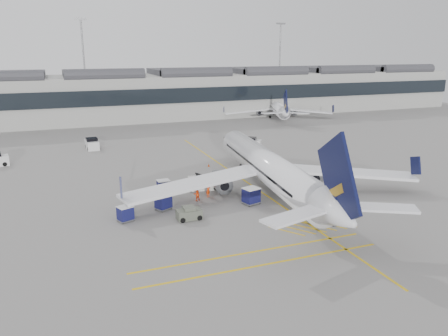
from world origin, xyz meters
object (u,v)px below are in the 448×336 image
object	(u,v)px
baggage_cart_a	(251,195)
ramp_agent_a	(208,190)
belt_loader	(201,185)
airliner_main	(270,169)
ramp_agent_b	(196,194)
pushback_tug	(189,214)

from	to	relation	value
baggage_cart_a	ramp_agent_a	world-z (taller)	baggage_cart_a
belt_loader	baggage_cart_a	xyz separation A→B (m)	(3.70, -7.27, 0.42)
airliner_main	baggage_cart_a	world-z (taller)	airliner_main
ramp_agent_b	pushback_tug	distance (m)	5.90
ramp_agent_a	pushback_tug	distance (m)	7.45
airliner_main	belt_loader	size ratio (longest dim) A/B	7.59
pushback_tug	baggage_cart_a	bearing A→B (deg)	13.05
baggage_cart_a	ramp_agent_b	bearing A→B (deg)	133.19
ramp_agent_a	ramp_agent_b	xyz separation A→B (m)	(-1.74, -0.79, -0.07)
belt_loader	ramp_agent_b	size ratio (longest dim) A/B	3.15
airliner_main	pushback_tug	size ratio (longest dim) A/B	15.68
airliner_main	belt_loader	xyz separation A→B (m)	(-7.42, 4.60, -2.53)
baggage_cart_a	pushback_tug	world-z (taller)	baggage_cart_a
ramp_agent_a	baggage_cart_a	bearing A→B (deg)	-89.20
ramp_agent_a	ramp_agent_b	distance (m)	1.91
belt_loader	pushback_tug	xyz separation A→B (m)	(-4.34, -9.29, 0.01)
airliner_main	pushback_tug	xyz separation A→B (m)	(-11.76, -4.69, -2.52)
belt_loader	ramp_agent_b	bearing A→B (deg)	-106.76
belt_loader	ramp_agent_a	size ratio (longest dim) A/B	2.90
airliner_main	pushback_tug	distance (m)	12.90
belt_loader	pushback_tug	size ratio (longest dim) A/B	2.07
belt_loader	baggage_cart_a	size ratio (longest dim) A/B	2.42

